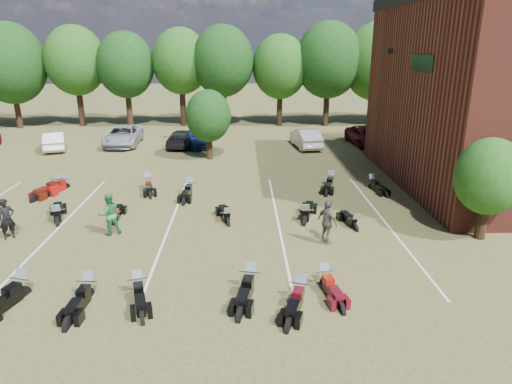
{
  "coord_description": "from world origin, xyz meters",
  "views": [
    {
      "loc": [
        0.35,
        -16.67,
        7.97
      ],
      "look_at": [
        0.99,
        4.0,
        1.2
      ],
      "focal_mm": 32.0,
      "sensor_mm": 36.0,
      "label": 1
    }
  ],
  "objects_px": {
    "motorcycle_3": "(139,295)",
    "motorcycle_14": "(58,191)",
    "person_green": "(109,214)",
    "car_4": "(195,139)",
    "person_grey": "(328,222)",
    "person_black": "(7,219)"
  },
  "relations": [
    {
      "from": "person_green",
      "to": "motorcycle_14",
      "type": "height_order",
      "value": "person_green"
    },
    {
      "from": "person_grey",
      "to": "motorcycle_3",
      "type": "relative_size",
      "value": 0.88
    },
    {
      "from": "person_green",
      "to": "person_black",
      "type": "bearing_deg",
      "value": -22.68
    },
    {
      "from": "person_green",
      "to": "motorcycle_3",
      "type": "bearing_deg",
      "value": 86.82
    },
    {
      "from": "car_4",
      "to": "person_grey",
      "type": "xyz_separation_m",
      "value": [
        7.3,
        -18.77,
        0.27
      ]
    },
    {
      "from": "person_black",
      "to": "motorcycle_3",
      "type": "xyz_separation_m",
      "value": [
        6.49,
        -4.8,
        -0.89
      ]
    },
    {
      "from": "car_4",
      "to": "person_black",
      "type": "relative_size",
      "value": 2.23
    },
    {
      "from": "motorcycle_3",
      "to": "motorcycle_14",
      "type": "distance_m",
      "value": 13.37
    },
    {
      "from": "person_grey",
      "to": "motorcycle_14",
      "type": "relative_size",
      "value": 0.75
    },
    {
      "from": "person_black",
      "to": "person_green",
      "type": "bearing_deg",
      "value": -32.73
    },
    {
      "from": "car_4",
      "to": "motorcycle_14",
      "type": "distance_m",
      "value": 13.08
    },
    {
      "from": "person_black",
      "to": "motorcycle_14",
      "type": "height_order",
      "value": "person_black"
    },
    {
      "from": "person_black",
      "to": "person_green",
      "type": "distance_m",
      "value": 4.22
    },
    {
      "from": "person_green",
      "to": "motorcycle_14",
      "type": "distance_m",
      "value": 7.88
    },
    {
      "from": "car_4",
      "to": "motorcycle_14",
      "type": "bearing_deg",
      "value": -144.38
    },
    {
      "from": "car_4",
      "to": "motorcycle_14",
      "type": "relative_size",
      "value": 1.58
    },
    {
      "from": "person_grey",
      "to": "motorcycle_14",
      "type": "xyz_separation_m",
      "value": [
        -13.95,
        7.53,
        -0.95
      ]
    },
    {
      "from": "car_4",
      "to": "person_black",
      "type": "bearing_deg",
      "value": -132.85
    },
    {
      "from": "car_4",
      "to": "person_green",
      "type": "bearing_deg",
      "value": -120.18
    },
    {
      "from": "person_black",
      "to": "person_grey",
      "type": "height_order",
      "value": "person_grey"
    },
    {
      "from": "motorcycle_14",
      "to": "person_grey",
      "type": "bearing_deg",
      "value": -11.37
    },
    {
      "from": "motorcycle_3",
      "to": "motorcycle_14",
      "type": "relative_size",
      "value": 0.86
    }
  ]
}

